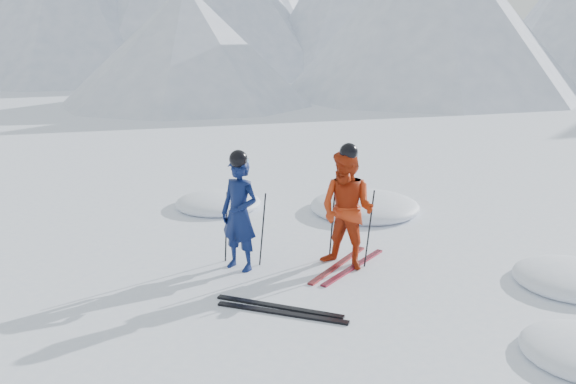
% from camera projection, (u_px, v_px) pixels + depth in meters
% --- Properties ---
extents(ground, '(160.00, 160.00, 0.00)m').
position_uv_depth(ground, '(407.00, 295.00, 8.07)').
color(ground, white).
rests_on(ground, ground).
extents(skier_blue, '(0.67, 0.51, 1.66)m').
position_uv_depth(skier_blue, '(239.00, 214.00, 8.76)').
color(skier_blue, '#0B1846').
rests_on(skier_blue, ground).
extents(skier_red, '(0.97, 0.82, 1.75)m').
position_uv_depth(skier_red, '(347.00, 210.00, 8.80)').
color(skier_red, '#B12E0E').
rests_on(skier_red, ground).
extents(pole_blue_left, '(0.11, 0.08, 1.11)m').
position_uv_depth(pole_blue_left, '(226.00, 227.00, 9.07)').
color(pole_blue_left, black).
rests_on(pole_blue_left, ground).
extents(pole_blue_right, '(0.11, 0.07, 1.11)m').
position_uv_depth(pole_blue_right, '(263.00, 229.00, 8.96)').
color(pole_blue_right, black).
rests_on(pole_blue_right, ground).
extents(pole_red_left, '(0.12, 0.09, 1.17)m').
position_uv_depth(pole_red_left, '(332.00, 222.00, 9.21)').
color(pole_red_left, black).
rests_on(pole_red_left, ground).
extents(pole_red_right, '(0.12, 0.08, 1.17)m').
position_uv_depth(pole_red_right, '(369.00, 229.00, 8.90)').
color(pole_red_right, black).
rests_on(pole_red_right, ground).
extents(ski_worn_left, '(0.37, 1.69, 0.03)m').
position_uv_depth(ski_worn_left, '(338.00, 265.00, 9.06)').
color(ski_worn_left, black).
rests_on(ski_worn_left, ground).
extents(ski_worn_right, '(0.48, 1.67, 0.03)m').
position_uv_depth(ski_worn_right, '(354.00, 267.00, 8.98)').
color(ski_worn_right, black).
rests_on(ski_worn_right, ground).
extents(ski_loose_a, '(1.70, 0.12, 0.03)m').
position_uv_depth(ski_loose_a, '(279.00, 307.00, 7.69)').
color(ski_loose_a, black).
rests_on(ski_loose_a, ground).
extents(ski_loose_b, '(1.70, 0.18, 0.03)m').
position_uv_depth(ski_loose_b, '(282.00, 313.00, 7.52)').
color(ski_loose_b, black).
rests_on(ski_loose_b, ground).
extents(snow_lumps, '(8.00, 6.15, 0.46)m').
position_uv_depth(snow_lumps, '(375.00, 232.00, 10.56)').
color(snow_lumps, white).
rests_on(snow_lumps, ground).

